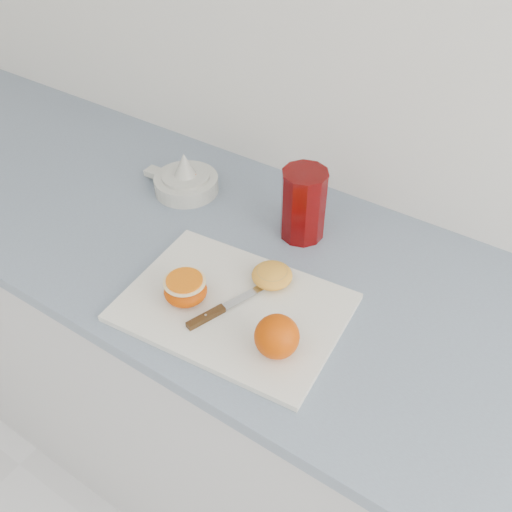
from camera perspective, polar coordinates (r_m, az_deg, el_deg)
The scene contains 8 objects.
counter at distance 1.47m, azimuth -0.48°, elevation -13.11°, with size 2.50×0.64×0.89m.
cutting_board at distance 1.03m, azimuth -2.29°, elevation -5.14°, with size 0.39×0.28×0.01m, color white.
whole_orange at distance 0.92m, azimuth 2.10°, elevation -8.05°, with size 0.07×0.07×0.07m.
half_orange at distance 1.02m, azimuth -7.07°, elevation -3.34°, with size 0.08×0.08×0.05m.
squeezed_shell at distance 1.05m, azimuth 1.61°, elevation -1.92°, with size 0.08×0.08×0.03m.
paring_knife at distance 1.00m, azimuth -4.30°, elevation -5.73°, with size 0.07×0.17×0.01m.
citrus_juicer at distance 1.31m, azimuth -7.07°, elevation 7.49°, with size 0.18×0.15×0.10m.
red_tumbler at distance 1.15m, azimuth 4.74°, elevation 4.94°, with size 0.09×0.09×0.15m.
Camera 1 is at (0.66, 1.00, 1.64)m, focal length 40.00 mm.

